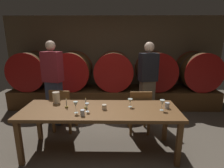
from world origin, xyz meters
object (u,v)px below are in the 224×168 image
wine_barrel_center (114,71)px  chair_right (139,110)px  wine_glass_far_left (76,105)px  wine_glass_far_right (162,103)px  wine_barrel_far_left (31,70)px  cup_center (104,107)px  chair_left (63,108)px  wine_barrel_left (72,71)px  wine_barrel_right (155,71)px  cup_right (167,105)px  guest_right (148,81)px  wine_barrel_far_right (198,71)px  cup_left (82,113)px  wine_glass_center_left (87,106)px  dining_table (100,113)px  candle_left (67,105)px  guest_left (53,83)px  candle_right (86,105)px  pitcher (56,97)px  wine_glass_center_right (130,101)px

wine_barrel_center → chair_right: 1.65m
wine_glass_far_left → wine_glass_far_right: (1.30, 0.11, -0.01)m
wine_barrel_far_left → cup_center: bearing=-45.6°
chair_left → wine_glass_far_left: wine_glass_far_left is taller
wine_barrel_left → wine_barrel_right: size_ratio=1.00×
wine_barrel_far_left → cup_right: 3.69m
wine_barrel_left → guest_right: 2.05m
cup_center → wine_barrel_far_right: bearing=41.8°
wine_barrel_right → cup_left: 2.82m
chair_left → wine_glass_far_right: (1.74, -0.70, 0.38)m
wine_glass_center_left → wine_glass_far_right: bearing=3.5°
wine_glass_far_left → guest_right: bearing=46.8°
wine_barrel_far_left → wine_glass_far_right: wine_barrel_far_left is taller
cup_right → dining_table: bearing=-177.8°
chair_left → candle_left: candle_left is taller
guest_right → guest_left: bearing=-8.0°
wine_barrel_far_left → wine_barrel_right: (3.32, 0.00, 0.00)m
candle_left → wine_glass_center_left: bearing=-23.6°
wine_barrel_center → candle_right: (-0.43, -2.08, -0.18)m
guest_left → wine_glass_far_left: guest_left is taller
wine_barrel_far_left → chair_right: size_ratio=1.13×
wine_glass_far_right → chair_right: bearing=110.8°
dining_table → wine_barrel_center: bearing=84.5°
candle_left → cup_right: size_ratio=1.88×
wine_barrel_right → wine_glass_center_left: (-1.49, -2.21, -0.13)m
guest_right → pitcher: (-1.72, -0.96, -0.06)m
pitcher → wine_glass_far_left: bearing=-44.9°
wine_barrel_right → wine_glass_center_left: bearing=-124.0°
chair_right → pitcher: bearing=10.8°
chair_left → chair_right: 1.50m
candle_right → wine_glass_far_left: candle_right is taller
guest_left → wine_glass_center_left: (0.87, -1.11, -0.07)m
cup_center → wine_barrel_far_left: bearing=134.4°
wine_barrel_far_left → candle_right: size_ratio=5.29×
wine_barrel_center → wine_barrel_far_right: same height
wine_glass_far_left → wine_glass_center_left: wine_glass_far_left is taller
wine_barrel_left → cup_left: size_ratio=11.04×
wine_glass_far_left → cup_right: bearing=8.1°
dining_table → candle_left: 0.55m
dining_table → cup_center: cup_center is taller
chair_right → cup_left: chair_right is taller
guest_right → dining_table: bearing=37.4°
guest_right → candle_left: size_ratio=10.02×
chair_left → chair_right: size_ratio=1.00×
pitcher → guest_left: bearing=111.2°
wine_barrel_far_left → cup_right: bearing=-33.9°
wine_barrel_left → wine_glass_far_left: 2.33m
candle_right → cup_center: 0.29m
wine_glass_far_left → wine_glass_center_right: (0.82, 0.25, -0.03)m
wine_barrel_far_left → wine_barrel_far_right: size_ratio=1.00×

